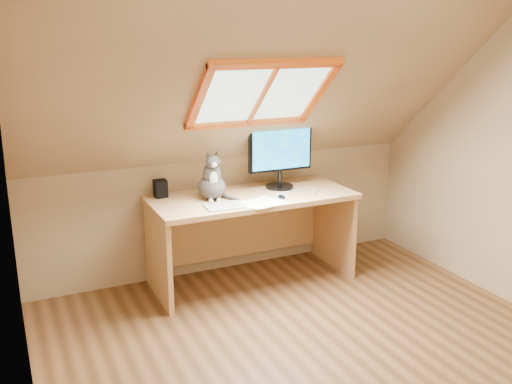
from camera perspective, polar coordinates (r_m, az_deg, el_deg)
ground at (r=3.85m, az=7.48°, el=-16.69°), size 3.50×3.50×0.00m
room_shell at (r=3.24m, az=9.24°, el=4.44°), size 3.52×3.52×2.41m
desk at (r=4.81m, az=-0.78°, el=-2.70°), size 1.68×0.73×0.76m
monitor at (r=4.82m, az=2.45°, el=3.88°), size 0.57×0.24×0.53m
cat at (r=4.54m, az=-4.42°, el=1.05°), size 0.26×0.29×0.41m
desk_speaker at (r=4.66m, az=-9.54°, el=0.35°), size 0.10×0.10×0.14m
graphics_tablet at (r=4.36m, az=-3.19°, el=-1.42°), size 0.30×0.22×0.01m
mouse at (r=4.57m, az=2.57°, el=-0.49°), size 0.07×0.10×0.03m
papers at (r=4.45m, az=0.81°, el=-1.10°), size 0.35×0.30×0.01m
cables at (r=4.73m, az=3.99°, el=-0.10°), size 0.51×0.26×0.01m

